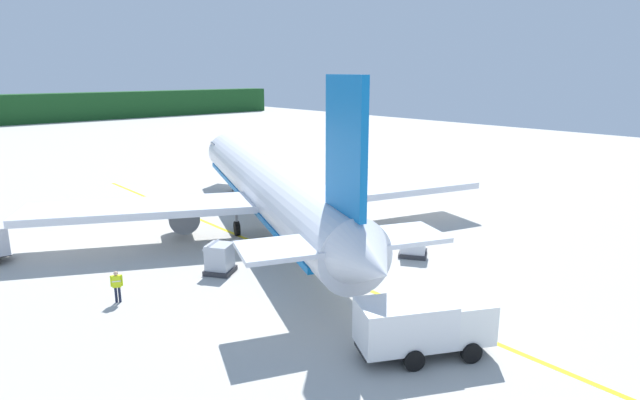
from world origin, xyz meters
TOP-DOWN VIEW (x-y plane):
  - airliner_foreground at (32.88, 20.89)m, footprint 33.50×39.87m
  - service_truck_fuel at (26.89, 1.06)m, footprint 6.17×4.67m
  - cargo_container_near at (36.59, 9.36)m, footprint 2.49×2.49m
  - cargo_container_mid at (25.20, 15.25)m, footprint 2.24×2.24m
  - crew_marshaller at (18.91, 15.16)m, footprint 0.58×0.40m
  - crew_loader_left at (31.39, 8.90)m, footprint 0.55×0.43m
  - apron_guide_line at (30.15, 16.42)m, footprint 0.30×60.00m

SIDE VIEW (x-z plane):
  - apron_guide_line at x=30.15m, z-range 0.00..0.01m
  - cargo_container_mid at x=25.20m, z-range -0.05..1.91m
  - crew_loader_left at x=31.39m, z-range 0.14..1.77m
  - cargo_container_near at x=36.59m, z-range -0.06..1.98m
  - crew_marshaller at x=18.91m, z-range 0.16..1.93m
  - service_truck_fuel at x=26.89m, z-range 0.19..2.73m
  - airliner_foreground at x=32.88m, z-range -2.56..9.34m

